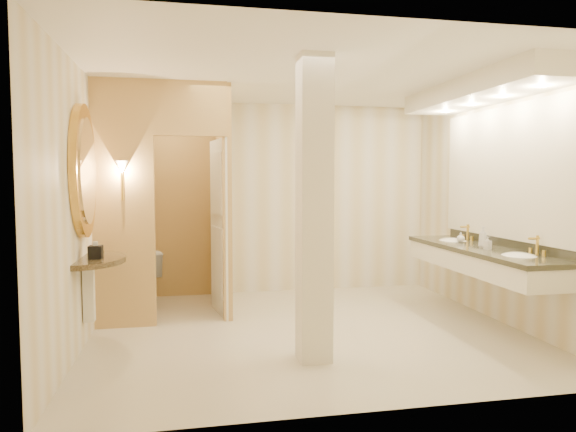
{
  "coord_description": "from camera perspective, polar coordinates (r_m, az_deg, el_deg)",
  "views": [
    {
      "loc": [
        -1.24,
        -5.3,
        1.61
      ],
      "look_at": [
        -0.17,
        0.2,
        1.22
      ],
      "focal_mm": 32.0,
      "sensor_mm": 36.0,
      "label": 1
    }
  ],
  "objects": [
    {
      "name": "floor",
      "position": [
        5.67,
        2.07,
        -12.53
      ],
      "size": [
        4.5,
        4.5,
        0.0
      ],
      "primitive_type": "plane",
      "color": "beige",
      "rests_on": "ground"
    },
    {
      "name": "ceiling",
      "position": [
        5.55,
        2.15,
        15.28
      ],
      "size": [
        4.5,
        4.5,
        0.0
      ],
      "primitive_type": "plane",
      "rotation": [
        3.14,
        0.0,
        0.0
      ],
      "color": "white",
      "rests_on": "wall_back"
    },
    {
      "name": "wall_back",
      "position": [
        7.41,
        -1.43,
        1.95
      ],
      "size": [
        4.5,
        0.02,
        2.7
      ],
      "primitive_type": "cube",
      "color": "silver",
      "rests_on": "floor"
    },
    {
      "name": "wall_front",
      "position": [
        3.53,
        9.54,
        -0.35
      ],
      "size": [
        4.5,
        0.02,
        2.7
      ],
      "primitive_type": "cube",
      "color": "silver",
      "rests_on": "floor"
    },
    {
      "name": "wall_left",
      "position": [
        5.4,
        -21.84,
        0.91
      ],
      "size": [
        0.02,
        4.0,
        2.7
      ],
      "primitive_type": "cube",
      "color": "silver",
      "rests_on": "floor"
    },
    {
      "name": "wall_right",
      "position": [
        6.35,
        22.29,
        1.32
      ],
      "size": [
        0.02,
        4.0,
        2.7
      ],
      "primitive_type": "cube",
      "color": "silver",
      "rests_on": "floor"
    },
    {
      "name": "toilet_closet",
      "position": [
        6.27,
        -9.9,
        1.85
      ],
      "size": [
        1.5,
        1.55,
        2.7
      ],
      "color": "tan",
      "rests_on": "floor"
    },
    {
      "name": "wall_sconce",
      "position": [
        5.77,
        -17.95,
        4.98
      ],
      "size": [
        0.14,
        0.14,
        0.42
      ],
      "color": "gold",
      "rests_on": "toilet_closet"
    },
    {
      "name": "vanity",
      "position": [
        6.04,
        21.18,
        3.87
      ],
      "size": [
        0.75,
        2.57,
        2.09
      ],
      "color": "white",
      "rests_on": "floor"
    },
    {
      "name": "console_shelf",
      "position": [
        5.25,
        -21.72,
        0.75
      ],
      "size": [
        0.97,
        0.97,
        1.94
      ],
      "color": "black",
      "rests_on": "floor"
    },
    {
      "name": "pillar",
      "position": [
        4.54,
        2.94,
        0.66
      ],
      "size": [
        0.28,
        0.28,
        2.7
      ],
      "primitive_type": "cube",
      "color": "white",
      "rests_on": "floor"
    },
    {
      "name": "tissue_box",
      "position": [
        5.18,
        -20.59,
        -3.77
      ],
      "size": [
        0.12,
        0.12,
        0.12
      ],
      "primitive_type": "cube",
      "rotation": [
        0.0,
        0.0,
        -0.02
      ],
      "color": "black",
      "rests_on": "console_shelf"
    },
    {
      "name": "toilet",
      "position": [
        6.95,
        -16.0,
        -6.51
      ],
      "size": [
        0.6,
        0.8,
        0.73
      ],
      "primitive_type": "imported",
      "rotation": [
        0.0,
        0.0,
        3.43
      ],
      "color": "white",
      "rests_on": "floor"
    },
    {
      "name": "soap_bottle_a",
      "position": [
        5.88,
        21.3,
        -2.81
      ],
      "size": [
        0.08,
        0.08,
        0.14
      ],
      "primitive_type": "imported",
      "rotation": [
        0.0,
        0.0,
        0.28
      ],
      "color": "beige",
      "rests_on": "vanity"
    },
    {
      "name": "soap_bottle_b",
      "position": [
        6.44,
        18.63,
        -2.26
      ],
      "size": [
        0.12,
        0.12,
        0.12
      ],
      "primitive_type": "imported",
      "rotation": [
        0.0,
        0.0,
        -0.42
      ],
      "color": "silver",
      "rests_on": "vanity"
    },
    {
      "name": "soap_bottle_c",
      "position": [
        6.03,
        20.83,
        -2.2
      ],
      "size": [
        0.09,
        0.09,
        0.23
      ],
      "primitive_type": "imported",
      "rotation": [
        0.0,
        0.0,
        -0.06
      ],
      "color": "#C6B28C",
      "rests_on": "vanity"
    }
  ]
}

